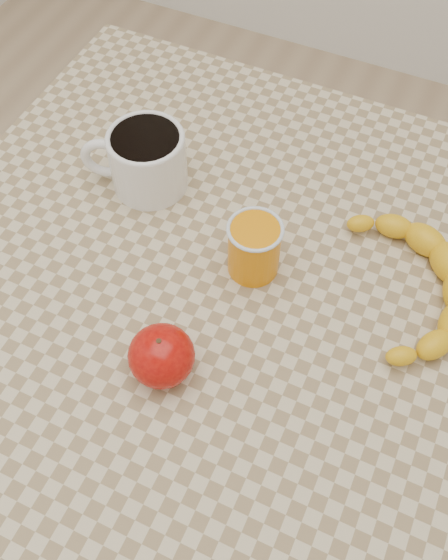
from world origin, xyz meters
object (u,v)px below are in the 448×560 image
at_px(orange_juice_glass, 254,248).
at_px(banana, 413,284).
at_px(coffee_mug, 146,158).
at_px(apple, 161,356).
at_px(table, 224,325).

xyz_separation_m(orange_juice_glass, banana, (0.19, 0.04, -0.02)).
bearing_deg(coffee_mug, apple, -58.17).
bearing_deg(table, apple, -97.54).
distance_m(table, banana, 0.25).
xyz_separation_m(coffee_mug, apple, (0.15, -0.24, -0.01)).
relative_size(apple, banana, 0.30).
xyz_separation_m(table, banana, (0.20, 0.09, 0.11)).
height_order(table, orange_juice_glass, orange_juice_glass).
distance_m(table, orange_juice_glass, 0.13).
xyz_separation_m(table, orange_juice_glass, (0.02, 0.04, 0.13)).
bearing_deg(coffee_mug, orange_juice_glass, -20.80).
height_order(table, apple, apple).
relative_size(table, apple, 9.09).
height_order(orange_juice_glass, banana, orange_juice_glass).
distance_m(table, coffee_mug, 0.24).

